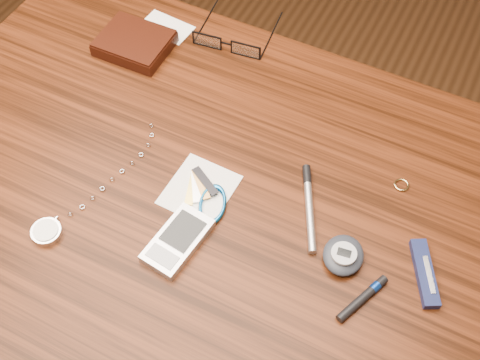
# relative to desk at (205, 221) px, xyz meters

# --- Properties ---
(ground) EXTENTS (3.80, 3.80, 0.00)m
(ground) POSITION_rel_desk_xyz_m (0.00, 0.00, -0.65)
(ground) COLOR #472814
(ground) RESTS_ON ground
(desk) EXTENTS (1.00, 0.70, 0.75)m
(desk) POSITION_rel_desk_xyz_m (0.00, 0.00, 0.00)
(desk) COLOR #3A1709
(desk) RESTS_ON ground
(wallet_and_card) EXTENTS (0.13, 0.15, 0.03)m
(wallet_and_card) POSITION_rel_desk_xyz_m (-0.24, 0.21, 0.12)
(wallet_and_card) COLOR black
(wallet_and_card) RESTS_ON desk
(eyeglasses) EXTENTS (0.14, 0.15, 0.03)m
(eyeglasses) POSITION_rel_desk_xyz_m (-0.10, 0.28, 0.11)
(eyeglasses) COLOR black
(eyeglasses) RESTS_ON desk
(gold_ring) EXTENTS (0.02, 0.02, 0.00)m
(gold_ring) POSITION_rel_desk_xyz_m (0.27, 0.14, 0.10)
(gold_ring) COLOR tan
(gold_ring) RESTS_ON desk
(pocket_watch) EXTENTS (0.07, 0.26, 0.01)m
(pocket_watch) POSITION_rel_desk_xyz_m (-0.15, -0.16, 0.11)
(pocket_watch) COLOR #BCBDC1
(pocket_watch) RESTS_ON desk
(pda_phone) EXTENTS (0.07, 0.11, 0.02)m
(pda_phone) POSITION_rel_desk_xyz_m (0.02, -0.10, 0.11)
(pda_phone) COLOR #AFAFB3
(pda_phone) RESTS_ON desk
(pedometer) EXTENTS (0.06, 0.07, 0.03)m
(pedometer) POSITION_rel_desk_xyz_m (0.23, -0.02, 0.11)
(pedometer) COLOR black
(pedometer) RESTS_ON desk
(notepad_keys) EXTENTS (0.11, 0.11, 0.01)m
(notepad_keys) POSITION_rel_desk_xyz_m (0.02, -0.02, 0.11)
(notepad_keys) COLOR white
(notepad_keys) RESTS_ON desk
(pocket_knife) EXTENTS (0.07, 0.10, 0.01)m
(pocket_knife) POSITION_rel_desk_xyz_m (0.34, 0.01, 0.11)
(pocket_knife) COLOR #0E143D
(pocket_knife) RESTS_ON desk
(silver_pen) EXTENTS (0.08, 0.14, 0.01)m
(silver_pen) POSITION_rel_desk_xyz_m (0.15, 0.04, 0.11)
(silver_pen) COLOR #BDBCC2
(silver_pen) RESTS_ON desk
(black_blue_pen) EXTENTS (0.04, 0.09, 0.01)m
(black_blue_pen) POSITION_rel_desk_xyz_m (0.28, -0.06, 0.11)
(black_blue_pen) COLOR black
(black_blue_pen) RESTS_ON desk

